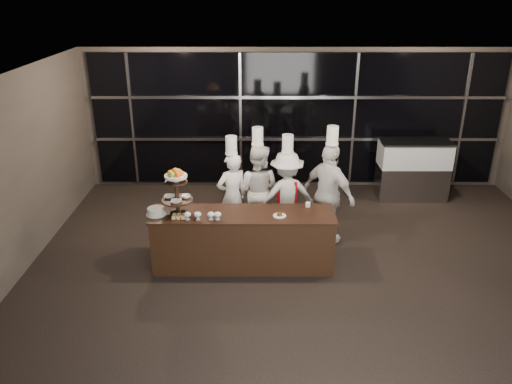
{
  "coord_description": "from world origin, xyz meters",
  "views": [
    {
      "loc": [
        -0.85,
        -5.41,
        4.21
      ],
      "look_at": [
        -0.86,
        1.84,
        1.15
      ],
      "focal_mm": 35.0,
      "sensor_mm": 36.0,
      "label": 1
    }
  ],
  "objects_px": {
    "display_case": "(413,167)",
    "chef_a": "(232,195)",
    "chef_d": "(329,194)",
    "layer_cake": "(156,211)",
    "display_stand": "(177,188)",
    "chef_b": "(258,189)",
    "buffet_counter": "(243,239)",
    "chef_c": "(286,195)"
  },
  "relations": [
    {
      "from": "chef_c",
      "to": "layer_cake",
      "type": "bearing_deg",
      "value": -152.85
    },
    {
      "from": "buffet_counter",
      "to": "display_case",
      "type": "height_order",
      "value": "display_case"
    },
    {
      "from": "buffet_counter",
      "to": "layer_cake",
      "type": "xyz_separation_m",
      "value": [
        -1.33,
        -0.05,
        0.51
      ]
    },
    {
      "from": "display_case",
      "to": "chef_c",
      "type": "xyz_separation_m",
      "value": [
        -2.72,
        -1.75,
        0.11
      ]
    },
    {
      "from": "buffet_counter",
      "to": "chef_b",
      "type": "relative_size",
      "value": 1.45
    },
    {
      "from": "display_case",
      "to": "chef_c",
      "type": "bearing_deg",
      "value": -147.2
    },
    {
      "from": "display_stand",
      "to": "chef_a",
      "type": "xyz_separation_m",
      "value": [
        0.79,
        0.98,
        -0.53
      ]
    },
    {
      "from": "layer_cake",
      "to": "chef_d",
      "type": "height_order",
      "value": "chef_d"
    },
    {
      "from": "buffet_counter",
      "to": "chef_a",
      "type": "xyz_separation_m",
      "value": [
        -0.21,
        0.98,
        0.35
      ]
    },
    {
      "from": "chef_b",
      "to": "chef_c",
      "type": "bearing_deg",
      "value": -16.98
    },
    {
      "from": "display_stand",
      "to": "layer_cake",
      "type": "relative_size",
      "value": 2.48
    },
    {
      "from": "buffet_counter",
      "to": "chef_a",
      "type": "distance_m",
      "value": 1.06
    },
    {
      "from": "chef_a",
      "to": "display_case",
      "type": "bearing_deg",
      "value": 25.96
    },
    {
      "from": "buffet_counter",
      "to": "chef_d",
      "type": "relative_size",
      "value": 1.36
    },
    {
      "from": "chef_c",
      "to": "chef_b",
      "type": "bearing_deg",
      "value": 163.02
    },
    {
      "from": "display_stand",
      "to": "chef_b",
      "type": "xyz_separation_m",
      "value": [
        1.23,
        1.16,
        -0.49
      ]
    },
    {
      "from": "buffet_counter",
      "to": "chef_a",
      "type": "height_order",
      "value": "chef_a"
    },
    {
      "from": "buffet_counter",
      "to": "chef_d",
      "type": "distance_m",
      "value": 1.7
    },
    {
      "from": "display_case",
      "to": "chef_c",
      "type": "height_order",
      "value": "chef_c"
    },
    {
      "from": "display_stand",
      "to": "layer_cake",
      "type": "distance_m",
      "value": 0.5
    },
    {
      "from": "buffet_counter",
      "to": "chef_c",
      "type": "bearing_deg",
      "value": 54.15
    },
    {
      "from": "display_case",
      "to": "chef_a",
      "type": "xyz_separation_m",
      "value": [
        -3.66,
        -1.78,
        0.13
      ]
    },
    {
      "from": "display_stand",
      "to": "chef_a",
      "type": "height_order",
      "value": "chef_a"
    },
    {
      "from": "display_case",
      "to": "chef_a",
      "type": "height_order",
      "value": "chef_a"
    },
    {
      "from": "chef_d",
      "to": "layer_cake",
      "type": "bearing_deg",
      "value": -162.8
    },
    {
      "from": "display_case",
      "to": "display_stand",
      "type": "bearing_deg",
      "value": -148.19
    },
    {
      "from": "chef_d",
      "to": "buffet_counter",
      "type": "bearing_deg",
      "value": -150.65
    },
    {
      "from": "buffet_counter",
      "to": "chef_d",
      "type": "bearing_deg",
      "value": 29.35
    },
    {
      "from": "display_case",
      "to": "chef_a",
      "type": "distance_m",
      "value": 4.07
    },
    {
      "from": "display_stand",
      "to": "chef_c",
      "type": "distance_m",
      "value": 2.07
    },
    {
      "from": "layer_cake",
      "to": "display_case",
      "type": "xyz_separation_m",
      "value": [
        4.78,
        2.81,
        -0.29
      ]
    },
    {
      "from": "display_stand",
      "to": "layer_cake",
      "type": "height_order",
      "value": "display_stand"
    },
    {
      "from": "display_stand",
      "to": "chef_c",
      "type": "height_order",
      "value": "chef_c"
    },
    {
      "from": "display_case",
      "to": "chef_b",
      "type": "height_order",
      "value": "chef_b"
    },
    {
      "from": "chef_c",
      "to": "chef_d",
      "type": "distance_m",
      "value": 0.74
    },
    {
      "from": "display_case",
      "to": "chef_c",
      "type": "distance_m",
      "value": 3.24
    },
    {
      "from": "chef_a",
      "to": "chef_d",
      "type": "xyz_separation_m",
      "value": [
        1.65,
        -0.17,
        0.09
      ]
    },
    {
      "from": "buffet_counter",
      "to": "chef_d",
      "type": "xyz_separation_m",
      "value": [
        1.43,
        0.81,
        0.44
      ]
    },
    {
      "from": "display_stand",
      "to": "chef_b",
      "type": "distance_m",
      "value": 1.76
    },
    {
      "from": "display_case",
      "to": "chef_b",
      "type": "relative_size",
      "value": 0.73
    },
    {
      "from": "buffet_counter",
      "to": "chef_c",
      "type": "distance_m",
      "value": 1.28
    },
    {
      "from": "display_stand",
      "to": "chef_b",
      "type": "relative_size",
      "value": 0.38
    }
  ]
}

